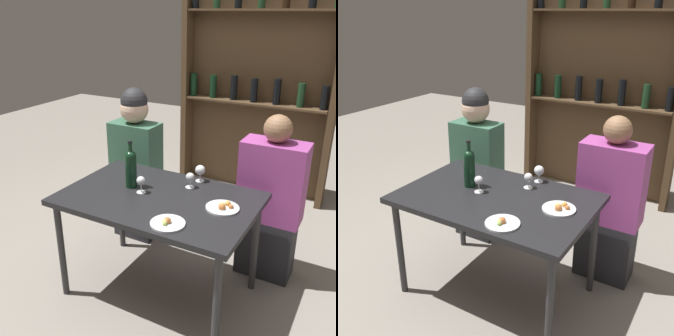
{
  "view_description": "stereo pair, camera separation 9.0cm",
  "coord_description": "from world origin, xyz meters",
  "views": [
    {
      "loc": [
        1.13,
        -1.9,
        1.82
      ],
      "look_at": [
        0.0,
        0.12,
        0.88
      ],
      "focal_mm": 42.0,
      "sensor_mm": 36.0,
      "label": 1
    },
    {
      "loc": [
        1.2,
        -1.86,
        1.82
      ],
      "look_at": [
        0.0,
        0.12,
        0.88
      ],
      "focal_mm": 42.0,
      "sensor_mm": 36.0,
      "label": 2
    }
  ],
  "objects": [
    {
      "name": "ground_plane",
      "position": [
        0.0,
        0.0,
        0.0
      ],
      "size": [
        10.0,
        10.0,
        0.0
      ],
      "primitive_type": "plane",
      "color": "gray"
    },
    {
      "name": "dining_table",
      "position": [
        0.0,
        0.0,
        0.66
      ],
      "size": [
        1.21,
        0.79,
        0.73
      ],
      "color": "black",
      "rests_on": "ground_plane"
    },
    {
      "name": "wine_glass_1",
      "position": [
        0.13,
        0.34,
        0.8
      ],
      "size": [
        0.07,
        0.07,
        0.12
      ],
      "color": "silver",
      "rests_on": "dining_table"
    },
    {
      "name": "food_plate_0",
      "position": [
        0.41,
        0.04,
        0.74
      ],
      "size": [
        0.2,
        0.2,
        0.04
      ],
      "color": "silver",
      "rests_on": "dining_table"
    },
    {
      "name": "wine_glass_2",
      "position": [
        0.11,
        0.21,
        0.79
      ],
      "size": [
        0.06,
        0.06,
        0.1
      ],
      "color": "silver",
      "rests_on": "dining_table"
    },
    {
      "name": "wine_glass_0",
      "position": [
        -0.13,
        -0.01,
        0.8
      ],
      "size": [
        0.06,
        0.06,
        0.11
      ],
      "color": "silver",
      "rests_on": "dining_table"
    },
    {
      "name": "seated_person_left",
      "position": [
        -0.54,
        0.56,
        0.63
      ],
      "size": [
        0.39,
        0.22,
        1.27
      ],
      "color": "#26262B",
      "rests_on": "ground_plane"
    },
    {
      "name": "seated_person_right",
      "position": [
        0.56,
        0.56,
        0.56
      ],
      "size": [
        0.43,
        0.22,
        1.19
      ],
      "color": "#26262B",
      "rests_on": "ground_plane"
    },
    {
      "name": "wine_bottle",
      "position": [
        -0.23,
        0.04,
        0.86
      ],
      "size": [
        0.07,
        0.07,
        0.32
      ],
      "color": "black",
      "rests_on": "dining_table"
    },
    {
      "name": "food_plate_1",
      "position": [
        0.22,
        -0.28,
        0.73
      ],
      "size": [
        0.2,
        0.2,
        0.04
      ],
      "color": "silver",
      "rests_on": "dining_table"
    },
    {
      "name": "wine_rack_wall",
      "position": [
        -0.0,
        1.92,
        1.07
      ],
      "size": [
        1.54,
        0.21,
        2.07
      ],
      "color": "#4C3823",
      "rests_on": "ground_plane"
    }
  ]
}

